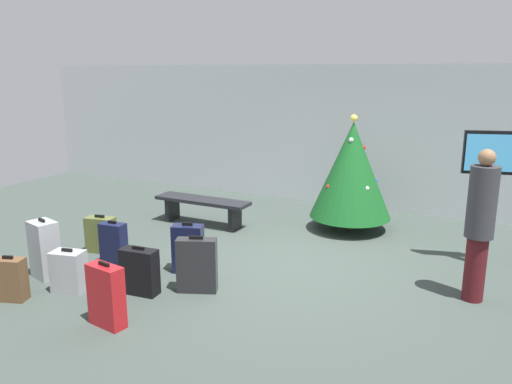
% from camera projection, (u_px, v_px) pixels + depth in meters
% --- Properties ---
extents(ground_plane, '(16.00, 16.00, 0.00)m').
position_uv_depth(ground_plane, '(286.00, 264.00, 7.25)').
color(ground_plane, '#38423D').
extents(back_wall, '(16.00, 0.20, 2.82)m').
position_uv_depth(back_wall, '(360.00, 137.00, 10.05)').
color(back_wall, '#B7BCC1').
rests_on(back_wall, ground_plane).
extents(holiday_tree, '(1.39, 1.39, 1.99)m').
position_uv_depth(holiday_tree, '(352.00, 170.00, 8.60)').
color(holiday_tree, '#4C3319').
rests_on(holiday_tree, ground_plane).
extents(flight_info_kiosk, '(0.71, 0.28, 1.91)m').
position_uv_depth(flight_info_kiosk, '(488.00, 175.00, 6.96)').
color(flight_info_kiosk, '#333338').
rests_on(flight_info_kiosk, ground_plane).
extents(waiting_bench, '(1.77, 0.44, 0.48)m').
position_uv_depth(waiting_bench, '(202.00, 205.00, 9.02)').
color(waiting_bench, black).
rests_on(waiting_bench, ground_plane).
extents(traveller_0, '(0.41, 0.41, 1.84)m').
position_uv_depth(traveller_0, '(480.00, 222.00, 5.90)').
color(traveller_0, '#4C1419').
rests_on(traveller_0, ground_plane).
extents(suitcase_0, '(0.38, 0.22, 0.65)m').
position_uv_depth(suitcase_0, '(114.00, 244.00, 7.17)').
color(suitcase_0, '#141938').
rests_on(suitcase_0, ground_plane).
extents(suitcase_1, '(0.53, 0.36, 0.73)m').
position_uv_depth(suitcase_1, '(197.00, 265.00, 6.28)').
color(suitcase_1, '#232326').
rests_on(suitcase_1, ground_plane).
extents(suitcase_2, '(0.43, 0.37, 0.81)m').
position_uv_depth(suitcase_2, '(45.00, 249.00, 6.72)').
color(suitcase_2, '#9EA0A5').
rests_on(suitcase_2, ground_plane).
extents(suitcase_3, '(0.48, 0.25, 0.62)m').
position_uv_depth(suitcase_3, '(140.00, 271.00, 6.23)').
color(suitcase_3, black).
rests_on(suitcase_3, ground_plane).
extents(suitcase_4, '(0.46, 0.34, 0.70)m').
position_uv_depth(suitcase_4, '(188.00, 249.00, 6.90)').
color(suitcase_4, '#141938').
rests_on(suitcase_4, ground_plane).
extents(suitcase_5, '(0.41, 0.30, 0.56)m').
position_uv_depth(suitcase_5, '(10.00, 279.00, 6.06)').
color(suitcase_5, brown).
rests_on(suitcase_5, ground_plane).
extents(suitcase_6, '(0.48, 0.30, 0.58)m').
position_uv_depth(suitcase_6, '(101.00, 235.00, 7.68)').
color(suitcase_6, '#59602D').
rests_on(suitcase_6, ground_plane).
extents(suitcase_7, '(0.45, 0.34, 0.57)m').
position_uv_depth(suitcase_7, '(69.00, 271.00, 6.30)').
color(suitcase_7, '#9EA0A5').
rests_on(suitcase_7, ground_plane).
extents(suitcase_8, '(0.45, 0.24, 0.73)m').
position_uv_depth(suitcase_8, '(106.00, 296.00, 5.43)').
color(suitcase_8, '#B2191E').
rests_on(suitcase_8, ground_plane).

